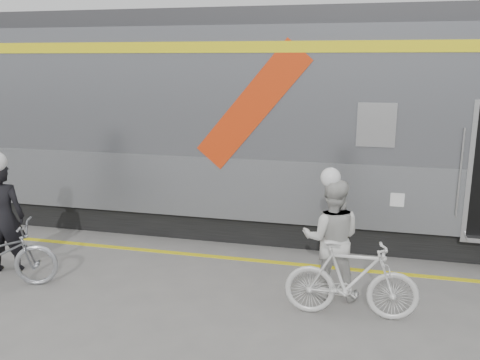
% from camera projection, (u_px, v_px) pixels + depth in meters
% --- Properties ---
extents(ground, '(90.00, 90.00, 0.00)m').
position_uv_depth(ground, '(212.00, 324.00, 6.42)').
color(ground, slate).
rests_on(ground, ground).
extents(train, '(24.00, 3.17, 4.10)m').
position_uv_depth(train, '(364.00, 125.00, 9.50)').
color(train, black).
rests_on(train, ground).
extents(safety_strip, '(24.00, 0.12, 0.01)m').
position_uv_depth(safety_strip, '(249.00, 260.00, 8.45)').
color(safety_strip, yellow).
rests_on(safety_strip, ground).
extents(man, '(0.75, 0.62, 1.76)m').
position_uv_depth(man, '(3.00, 217.00, 7.85)').
color(man, black).
rests_on(man, ground).
extents(woman, '(0.85, 0.68, 1.69)m').
position_uv_depth(woman, '(332.00, 239.00, 7.00)').
color(woman, silver).
rests_on(woman, ground).
extents(bicycle_right, '(1.73, 0.56, 1.03)m').
position_uv_depth(bicycle_right, '(351.00, 280.00, 6.49)').
color(bicycle_right, silver).
rests_on(bicycle_right, ground).
extents(helmet_woman, '(0.27, 0.27, 0.27)m').
position_uv_depth(helmet_woman, '(335.00, 169.00, 6.77)').
color(helmet_woman, white).
rests_on(helmet_woman, woman).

